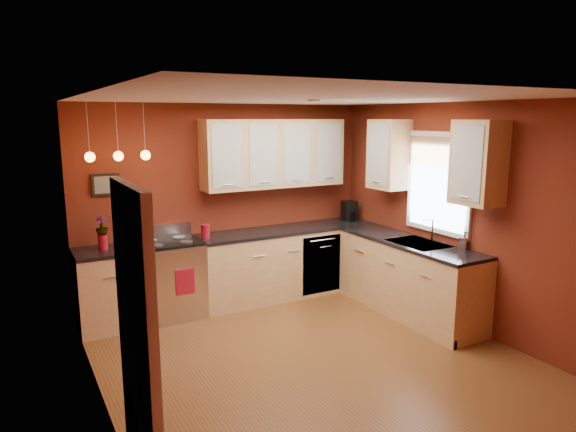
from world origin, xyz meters
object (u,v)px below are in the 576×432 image
red_canister (205,231)px  sink (418,245)px  coffee_maker (350,211)px  soap_pump (464,240)px  gas_range (170,279)px

red_canister → sink: bearing=-34.6°
coffee_maker → soap_pump: 2.01m
sink → gas_range: bearing=150.2°
sink → soap_pump: bearing=-61.9°
soap_pump → red_canister: bearing=140.9°
sink → red_canister: sink is taller
gas_range → coffee_maker: (2.71, 0.04, 0.59)m
gas_range → coffee_maker: size_ratio=3.87×
coffee_maker → soap_pump: (0.16, -2.00, -0.03)m
gas_range → soap_pump: size_ratio=5.39×
sink → red_canister: 2.62m
gas_range → soap_pump: bearing=-34.4°
gas_range → soap_pump: 3.52m
gas_range → sink: bearing=-29.8°
red_canister → soap_pump: (2.40, -1.95, 0.01)m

